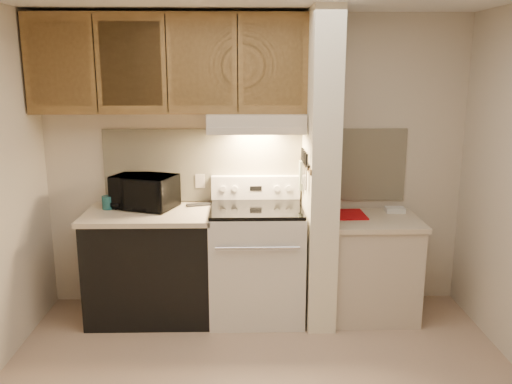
{
  "coord_description": "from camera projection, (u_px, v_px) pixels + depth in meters",
  "views": [
    {
      "loc": [
        -0.1,
        -3.11,
        2.07
      ],
      "look_at": [
        -0.01,
        0.75,
        1.17
      ],
      "focal_mm": 38.0,
      "sensor_mm": 36.0,
      "label": 1
    }
  ],
  "objects": [
    {
      "name": "wall_back",
      "position": [
        256.0,
        163.0,
        4.68
      ],
      "size": [
        3.6,
        2.5,
        0.02
      ],
      "primitive_type": "cube",
      "rotation": [
        1.57,
        0.0,
        0.0
      ],
      "color": "beige",
      "rests_on": "floor"
    },
    {
      "name": "backsplash",
      "position": [
        256.0,
        165.0,
        4.67
      ],
      "size": [
        2.6,
        0.02,
        0.63
      ],
      "primitive_type": "cube",
      "color": "beige",
      "rests_on": "wall_back"
    },
    {
      "name": "range_body",
      "position": [
        256.0,
        264.0,
        4.52
      ],
      "size": [
        0.76,
        0.65,
        0.92
      ],
      "primitive_type": "cube",
      "color": "silver",
      "rests_on": "floor"
    },
    {
      "name": "oven_window",
      "position": [
        257.0,
        273.0,
        4.2
      ],
      "size": [
        0.5,
        0.01,
        0.3
      ],
      "primitive_type": "cube",
      "color": "black",
      "rests_on": "range_body"
    },
    {
      "name": "oven_handle",
      "position": [
        258.0,
        248.0,
        4.11
      ],
      "size": [
        0.65,
        0.02,
        0.02
      ],
      "primitive_type": "cylinder",
      "rotation": [
        0.0,
        1.57,
        0.0
      ],
      "color": "silver",
      "rests_on": "range_body"
    },
    {
      "name": "cooktop",
      "position": [
        256.0,
        209.0,
        4.41
      ],
      "size": [
        0.74,
        0.64,
        0.03
      ],
      "primitive_type": "cube",
      "color": "black",
      "rests_on": "range_body"
    },
    {
      "name": "range_backguard",
      "position": [
        256.0,
        187.0,
        4.66
      ],
      "size": [
        0.76,
        0.08,
        0.2
      ],
      "primitive_type": "cube",
      "color": "silver",
      "rests_on": "range_body"
    },
    {
      "name": "range_display",
      "position": [
        256.0,
        188.0,
        4.62
      ],
      "size": [
        0.1,
        0.01,
        0.04
      ],
      "primitive_type": "cube",
      "color": "black",
      "rests_on": "range_backguard"
    },
    {
      "name": "range_knob_left_outer",
      "position": [
        223.0,
        189.0,
        4.61
      ],
      "size": [
        0.05,
        0.02,
        0.05
      ],
      "primitive_type": "cylinder",
      "rotation": [
        1.57,
        0.0,
        0.0
      ],
      "color": "silver",
      "rests_on": "range_backguard"
    },
    {
      "name": "range_knob_left_inner",
      "position": [
        235.0,
        189.0,
        4.61
      ],
      "size": [
        0.05,
        0.02,
        0.05
      ],
      "primitive_type": "cylinder",
      "rotation": [
        1.57,
        0.0,
        0.0
      ],
      "color": "silver",
      "rests_on": "range_backguard"
    },
    {
      "name": "range_knob_right_inner",
      "position": [
        277.0,
        188.0,
        4.62
      ],
      "size": [
        0.05,
        0.02,
        0.05
      ],
      "primitive_type": "cylinder",
      "rotation": [
        1.57,
        0.0,
        0.0
      ],
      "color": "silver",
      "rests_on": "range_backguard"
    },
    {
      "name": "range_knob_right_outer",
      "position": [
        289.0,
        188.0,
        4.62
      ],
      "size": [
        0.05,
        0.02,
        0.05
      ],
      "primitive_type": "cylinder",
      "rotation": [
        1.57,
        0.0,
        0.0
      ],
      "color": "silver",
      "rests_on": "range_backguard"
    },
    {
      "name": "dishwasher_front",
      "position": [
        151.0,
        267.0,
        4.51
      ],
      "size": [
        1.0,
        0.63,
        0.87
      ],
      "primitive_type": "cube",
      "color": "black",
      "rests_on": "floor"
    },
    {
      "name": "left_countertop",
      "position": [
        149.0,
        214.0,
        4.41
      ],
      "size": [
        1.04,
        0.67,
        0.04
      ],
      "primitive_type": "cube",
      "color": "beige",
      "rests_on": "dishwasher_front"
    },
    {
      "name": "spoon_rest",
      "position": [
        200.0,
        205.0,
        4.61
      ],
      "size": [
        0.23,
        0.13,
        0.02
      ],
      "primitive_type": "cube",
      "rotation": [
        0.0,
        0.0,
        0.3
      ],
      "color": "black",
      "rests_on": "left_countertop"
    },
    {
      "name": "teal_jar",
      "position": [
        108.0,
        202.0,
        4.49
      ],
      "size": [
        0.12,
        0.12,
        0.11
      ],
      "primitive_type": "cylinder",
      "rotation": [
        0.0,
        0.0,
        0.24
      ],
      "color": "#1A545A",
      "rests_on": "left_countertop"
    },
    {
      "name": "outlet",
      "position": [
        200.0,
        181.0,
        4.67
      ],
      "size": [
        0.08,
        0.01,
        0.12
      ],
      "primitive_type": "cube",
      "color": "beige",
      "rests_on": "backsplash"
    },
    {
      "name": "microwave",
      "position": [
        145.0,
        192.0,
        4.51
      ],
      "size": [
        0.59,
        0.49,
        0.28
      ],
      "primitive_type": "imported",
      "rotation": [
        0.0,
        0.0,
        -0.35
      ],
      "color": "black",
      "rests_on": "left_countertop"
    },
    {
      "name": "partition_pillar",
      "position": [
        320.0,
        171.0,
        4.35
      ],
      "size": [
        0.22,
        0.7,
        2.5
      ],
      "primitive_type": "cube",
      "color": "white",
      "rests_on": "floor"
    },
    {
      "name": "pillar_trim",
      "position": [
        306.0,
        165.0,
        4.33
      ],
      "size": [
        0.01,
        0.7,
        0.04
      ],
      "primitive_type": "cube",
      "color": "brown",
      "rests_on": "partition_pillar"
    },
    {
      "name": "knife_strip",
      "position": [
        306.0,
        163.0,
        4.28
      ],
      "size": [
        0.02,
        0.42,
        0.04
      ],
      "primitive_type": "cube",
      "color": "black",
      "rests_on": "partition_pillar"
    },
    {
      "name": "knife_blade_a",
      "position": [
        306.0,
        180.0,
        4.15
      ],
      "size": [
        0.01,
        0.03,
        0.16
      ],
      "primitive_type": "cube",
      "color": "silver",
      "rests_on": "knife_strip"
    },
    {
      "name": "knife_handle_a",
      "position": [
        307.0,
        160.0,
        4.11
      ],
      "size": [
        0.02,
        0.02,
        0.1
      ],
      "primitive_type": "cylinder",
      "color": "black",
      "rests_on": "knife_strip"
    },
    {
      "name": "knife_blade_b",
      "position": [
        305.0,
        179.0,
        4.21
      ],
      "size": [
        0.01,
        0.04,
        0.18
      ],
      "primitive_type": "cube",
      "color": "silver",
      "rests_on": "knife_strip"
    },
    {
      "name": "knife_handle_b",
      "position": [
        305.0,
        158.0,
        4.2
      ],
      "size": [
        0.02,
        0.02,
        0.1
      ],
      "primitive_type": "cylinder",
      "color": "black",
      "rests_on": "knife_strip"
    },
    {
      "name": "knife_blade_c",
      "position": [
        304.0,
        178.0,
        4.32
      ],
      "size": [
        0.01,
        0.04,
        0.2
      ],
      "primitive_type": "cube",
      "color": "silver",
      "rests_on": "knife_strip"
    },
    {
      "name": "knife_handle_c",
      "position": [
        304.0,
        157.0,
        4.26
      ],
      "size": [
        0.02,
        0.02,
        0.1
      ],
      "primitive_type": "cylinder",
      "color": "black",
      "rests_on": "knife_strip"
    },
    {
      "name": "knife_blade_d",
      "position": [
        303.0,
        174.0,
        4.38
      ],
      "size": [
        0.01,
        0.04,
        0.16
      ],
      "primitive_type": "cube",
      "color": "silver",
      "rests_on": "knife_strip"
    },
    {
      "name": "knife_handle_d",
      "position": [
        303.0,
        155.0,
        4.35
      ],
      "size": [
        0.02,
        0.02,
        0.1
      ],
      "primitive_type": "cylinder",
      "color": "black",
      "rests_on": "knife_strip"
    },
    {
      "name": "knife_blade_e",
      "position": [
        302.0,
        173.0,
        4.46
      ],
      "size": [
        0.01,
        0.04,
        0.18
      ],
      "primitive_type": "cube",
      "color": "silver",
      "rests_on": "knife_strip"
    },
    {
      "name": "knife_handle_e",
      "position": [
        302.0,
        154.0,
        4.41
      ],
      "size": [
        0.02,
        0.02,
        0.1
      ],
      "primitive_type": "cylinder",
      "color": "black",
      "rests_on": "knife_strip"
    },
    {
      "name": "oven_mitt",
      "position": [
        301.0,
        175.0,
        4.52
      ],
      "size": [
        0.03,
        0.1,
        0.24
      ],
      "primitive_type": "cube",
      "color": "gray",
      "rests_on": "partition_pillar"
    },
    {
      "name": "right_cab_base",
      "position": [
        372.0,
        269.0,
        4.55
      ],
      "size": [
        0.7,
        0.6,
        0.81
      ],
      "primitive_type": "cube",
      "color": "beige",
      "rests_on": "floor"
    },
    {
      "name": "right_countertop",
      "position": [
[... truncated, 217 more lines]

